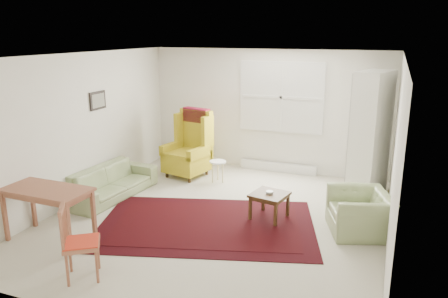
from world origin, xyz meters
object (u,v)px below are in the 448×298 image
(wingback_chair, at_px, (186,144))
(stool, at_px, (218,171))
(coffee_table, at_px, (269,206))
(cabinet, at_px, (371,135))
(sofa, at_px, (111,177))
(desk, at_px, (49,214))
(armchair, at_px, (360,209))
(desk_chair, at_px, (81,242))

(wingback_chair, height_order, stool, wingback_chair)
(coffee_table, distance_m, stool, 1.92)
(coffee_table, distance_m, cabinet, 2.32)
(coffee_table, relative_size, cabinet, 0.24)
(sofa, xyz_separation_m, stool, (1.47, 1.40, -0.16))
(stool, xyz_separation_m, desk, (-1.26, -3.12, 0.17))
(wingback_chair, height_order, desk, wingback_chair)
(wingback_chair, bearing_deg, desk, -87.33)
(wingback_chair, distance_m, coffee_table, 2.59)
(armchair, bearing_deg, wingback_chair, -130.81)
(sofa, relative_size, cabinet, 0.83)
(desk_chair, bearing_deg, stool, -37.78)
(armchair, relative_size, desk, 0.77)
(wingback_chair, xyz_separation_m, cabinet, (3.45, 0.25, 0.42))
(sofa, bearing_deg, wingback_chair, -21.60)
(armchair, height_order, desk, desk)
(coffee_table, xyz_separation_m, desk, (-2.66, -1.80, 0.17))
(sofa, relative_size, armchair, 1.98)
(desk_chair, bearing_deg, cabinet, -70.27)
(armchair, bearing_deg, coffee_table, -107.68)
(cabinet, bearing_deg, armchair, -72.54)
(cabinet, distance_m, desk, 5.34)
(stool, bearing_deg, sofa, -136.31)
(sofa, xyz_separation_m, desk_chair, (1.26, -2.35, 0.09))
(wingback_chair, distance_m, desk_chair, 3.89)
(sofa, height_order, desk_chair, desk_chair)
(stool, xyz_separation_m, desk_chair, (-0.21, -3.75, 0.25))
(desk, bearing_deg, stool, 67.97)
(stool, bearing_deg, armchair, -25.34)
(sofa, relative_size, wingback_chair, 1.36)
(desk, bearing_deg, armchair, 24.52)
(sofa, bearing_deg, stool, -41.36)
(stool, bearing_deg, coffee_table, -43.42)
(coffee_table, bearing_deg, desk_chair, -123.42)
(wingback_chair, xyz_separation_m, desk, (-0.55, -3.22, -0.29))
(stool, relative_size, desk, 0.35)
(coffee_table, height_order, stool, stool)
(armchair, xyz_separation_m, desk_chair, (-2.94, -2.45, 0.10))
(cabinet, relative_size, desk, 1.82)
(sofa, relative_size, stool, 4.29)
(stool, bearing_deg, wingback_chair, 171.77)
(cabinet, bearing_deg, coffee_table, -111.21)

